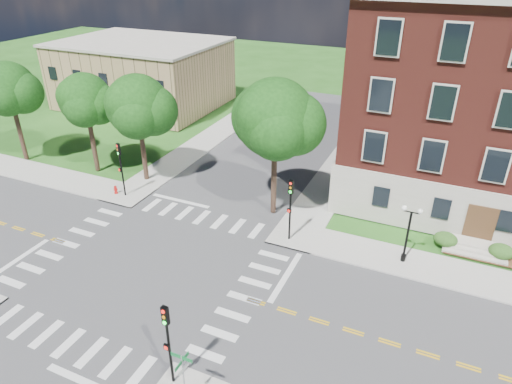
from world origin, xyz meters
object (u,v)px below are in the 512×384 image
at_px(traffic_signal_nw, 120,163).
at_px(fire_hydrant, 116,190).
at_px(traffic_signal_ne, 290,203).
at_px(street_sign_pole, 183,370).
at_px(traffic_signal_se, 168,336).
at_px(twin_lamp_west, 408,231).

xyz_separation_m(traffic_signal_nw, fire_hydrant, (-0.94, -0.06, -2.72)).
xyz_separation_m(traffic_signal_ne, street_sign_pole, (0.40, -14.84, -0.88)).
distance_m(traffic_signal_se, twin_lamp_west, 17.27).
bearing_deg(traffic_signal_ne, fire_hydrant, 178.49).
distance_m(traffic_signal_se, traffic_signal_ne, 14.09).
height_order(traffic_signal_se, traffic_signal_ne, same).
height_order(traffic_signal_ne, fire_hydrant, traffic_signal_ne).
bearing_deg(traffic_signal_nw, street_sign_pole, -44.34).
distance_m(traffic_signal_ne, fire_hydrant, 16.46).
xyz_separation_m(traffic_signal_nw, street_sign_pole, (15.69, -15.33, -0.88)).
bearing_deg(traffic_signal_ne, twin_lamp_west, 5.08).
bearing_deg(traffic_signal_nw, traffic_signal_se, -45.23).
distance_m(traffic_signal_nw, street_sign_pole, 21.96).
relative_size(traffic_signal_se, fire_hydrant, 6.40).
bearing_deg(street_sign_pole, fire_hydrant, 137.44).
xyz_separation_m(traffic_signal_se, street_sign_pole, (1.25, -0.77, -0.88)).
bearing_deg(twin_lamp_west, traffic_signal_ne, -174.92).
bearing_deg(street_sign_pole, traffic_signal_nw, 135.66).
relative_size(traffic_signal_se, twin_lamp_west, 1.13).
distance_m(twin_lamp_west, fire_hydrant, 24.37).
bearing_deg(fire_hydrant, traffic_signal_se, -43.30).
bearing_deg(twin_lamp_west, traffic_signal_se, -121.04).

